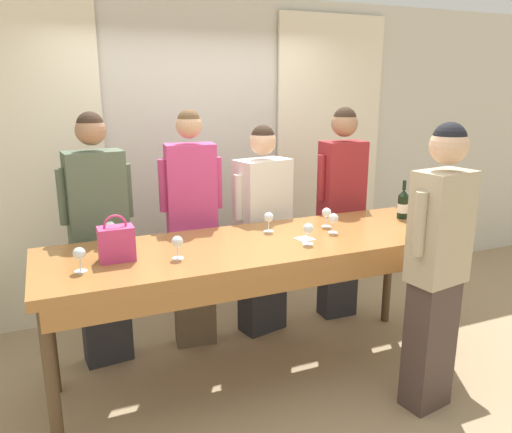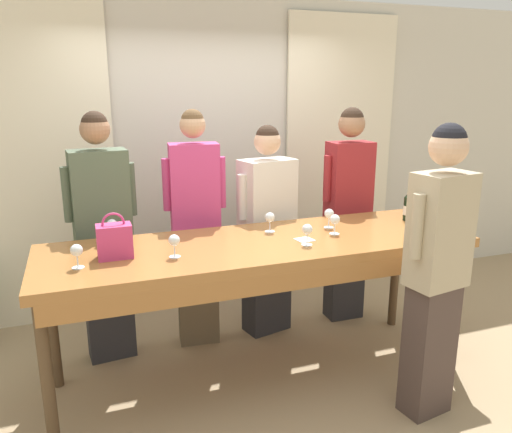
# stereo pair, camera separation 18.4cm
# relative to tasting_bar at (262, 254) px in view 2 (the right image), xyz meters

# --- Properties ---
(ground_plane) EXTENTS (18.00, 18.00, 0.00)m
(ground_plane) POSITION_rel_tasting_bar_xyz_m (0.00, 0.02, -0.93)
(ground_plane) COLOR tan
(wall_back) EXTENTS (12.00, 0.06, 2.80)m
(wall_back) POSITION_rel_tasting_bar_xyz_m (0.00, 1.53, 0.47)
(wall_back) COLOR beige
(wall_back) RESTS_ON ground_plane
(curtain_panel_left) EXTENTS (1.15, 0.03, 2.69)m
(curtain_panel_left) POSITION_rel_tasting_bar_xyz_m (-1.38, 1.47, 0.41)
(curtain_panel_left) COLOR #EFE5C6
(curtain_panel_left) RESTS_ON ground_plane
(curtain_panel_right) EXTENTS (1.15, 0.03, 2.69)m
(curtain_panel_right) POSITION_rel_tasting_bar_xyz_m (1.38, 1.47, 0.41)
(curtain_panel_right) COLOR #EFE5C6
(curtain_panel_right) RESTS_ON ground_plane
(tasting_bar) EXTENTS (2.88, 0.88, 1.02)m
(tasting_bar) POSITION_rel_tasting_bar_xyz_m (0.00, 0.00, 0.00)
(tasting_bar) COLOR #9E6633
(tasting_bar) RESTS_ON ground_plane
(wine_bottle) EXTENTS (0.08, 0.08, 0.30)m
(wine_bottle) POSITION_rel_tasting_bar_xyz_m (1.26, 0.14, 0.20)
(wine_bottle) COLOR black
(wine_bottle) RESTS_ON tasting_bar
(handbag) EXTENTS (0.21, 0.13, 0.28)m
(handbag) POSITION_rel_tasting_bar_xyz_m (-0.94, 0.02, 0.19)
(handbag) COLOR #C63870
(handbag) RESTS_ON tasting_bar
(wine_glass_front_left) EXTENTS (0.07, 0.07, 0.14)m
(wine_glass_front_left) POSITION_rel_tasting_bar_xyz_m (-0.60, -0.10, 0.19)
(wine_glass_front_left) COLOR white
(wine_glass_front_left) RESTS_ON tasting_bar
(wine_glass_front_mid) EXTENTS (0.07, 0.07, 0.14)m
(wine_glass_front_mid) POSITION_rel_tasting_bar_xyz_m (-1.16, -0.10, 0.19)
(wine_glass_front_mid) COLOR white
(wine_glass_front_mid) RESTS_ON tasting_bar
(wine_glass_front_right) EXTENTS (0.07, 0.07, 0.14)m
(wine_glass_front_right) POSITION_rel_tasting_bar_xyz_m (-0.93, 0.40, 0.19)
(wine_glass_front_right) COLOR white
(wine_glass_front_right) RESTS_ON tasting_bar
(wine_glass_center_left) EXTENTS (0.07, 0.07, 0.14)m
(wine_glass_center_left) POSITION_rel_tasting_bar_xyz_m (0.14, 0.21, 0.19)
(wine_glass_center_left) COLOR white
(wine_glass_center_left) RESTS_ON tasting_bar
(wine_glass_center_mid) EXTENTS (0.07, 0.07, 0.14)m
(wine_glass_center_mid) POSITION_rel_tasting_bar_xyz_m (0.59, 0.16, 0.19)
(wine_glass_center_mid) COLOR white
(wine_glass_center_mid) RESTS_ON tasting_bar
(wine_glass_center_right) EXTENTS (0.07, 0.07, 0.14)m
(wine_glass_center_right) POSITION_rel_tasting_bar_xyz_m (0.55, 0.00, 0.19)
(wine_glass_center_right) COLOR white
(wine_glass_center_right) RESTS_ON tasting_bar
(wine_glass_back_left) EXTENTS (0.07, 0.07, 0.14)m
(wine_glass_back_left) POSITION_rel_tasting_bar_xyz_m (-0.99, 0.30, 0.19)
(wine_glass_back_left) COLOR white
(wine_glass_back_left) RESTS_ON tasting_bar
(wine_glass_back_mid) EXTENTS (0.07, 0.07, 0.14)m
(wine_glass_back_mid) POSITION_rel_tasting_bar_xyz_m (0.26, -0.15, 0.19)
(wine_glass_back_mid) COLOR white
(wine_glass_back_mid) RESTS_ON tasting_bar
(napkin) EXTENTS (0.12, 0.12, 0.00)m
(napkin) POSITION_rel_tasting_bar_xyz_m (0.29, -0.05, 0.09)
(napkin) COLOR white
(napkin) RESTS_ON tasting_bar
(guest_olive_jacket) EXTENTS (0.51, 0.26, 1.86)m
(guest_olive_jacket) POSITION_rel_tasting_bar_xyz_m (-0.98, 0.68, 0.04)
(guest_olive_jacket) COLOR #28282D
(guest_olive_jacket) RESTS_ON ground_plane
(guest_pink_top) EXTENTS (0.48, 0.25, 1.86)m
(guest_pink_top) POSITION_rel_tasting_bar_xyz_m (-0.29, 0.68, 0.04)
(guest_pink_top) COLOR brown
(guest_pink_top) RESTS_ON ground_plane
(guest_cream_sweater) EXTENTS (0.54, 0.35, 1.73)m
(guest_cream_sweater) POSITION_rel_tasting_bar_xyz_m (0.30, 0.68, -0.05)
(guest_cream_sweater) COLOR #28282D
(guest_cream_sweater) RESTS_ON ground_plane
(guest_striped_shirt) EXTENTS (0.48, 0.23, 1.86)m
(guest_striped_shirt) POSITION_rel_tasting_bar_xyz_m (1.04, 0.68, 0.05)
(guest_striped_shirt) COLOR #28282D
(guest_striped_shirt) RESTS_ON ground_plane
(host_pouring) EXTENTS (0.46, 0.28, 1.83)m
(host_pouring) POSITION_rel_tasting_bar_xyz_m (0.86, -0.70, 0.04)
(host_pouring) COLOR #473833
(host_pouring) RESTS_ON ground_plane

